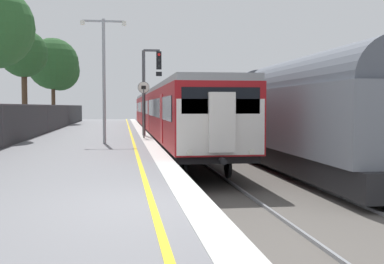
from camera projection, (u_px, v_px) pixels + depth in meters
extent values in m
cube|color=slate|center=(20.00, 239.00, 8.00)|extent=(6.40, 110.00, 1.00)
cube|color=silver|center=(196.00, 203.00, 8.38)|extent=(0.60, 110.00, 0.01)
cube|color=yellow|center=(152.00, 204.00, 8.27)|extent=(0.12, 110.00, 0.01)
cube|color=gray|center=(252.00, 257.00, 8.56)|extent=(0.07, 110.00, 0.08)
cube|color=gray|center=(331.00, 253.00, 8.76)|extent=(0.07, 110.00, 0.08)
cube|color=maroon|center=(182.00, 114.00, 24.58)|extent=(2.80, 19.73, 2.30)
cube|color=black|center=(182.00, 139.00, 24.64)|extent=(2.64, 19.13, 0.25)
cube|color=gray|center=(182.00, 88.00, 24.51)|extent=(2.68, 19.73, 0.24)
cube|color=black|center=(154.00, 108.00, 24.36)|extent=(0.02, 18.13, 0.84)
cube|color=red|center=(161.00, 118.00, 19.51)|extent=(0.03, 1.10, 1.90)
cube|color=red|center=(148.00, 114.00, 29.26)|extent=(0.03, 1.10, 1.90)
cylinder|color=black|center=(185.00, 167.00, 17.38)|extent=(0.12, 0.84, 0.84)
cylinder|color=black|center=(228.00, 166.00, 17.59)|extent=(0.12, 0.84, 0.84)
cylinder|color=black|center=(156.00, 140.00, 31.74)|extent=(0.12, 0.84, 0.84)
cylinder|color=black|center=(181.00, 139.00, 31.96)|extent=(0.12, 0.84, 0.84)
cube|color=maroon|center=(155.00, 110.00, 44.68)|extent=(2.80, 19.73, 2.30)
cube|color=black|center=(155.00, 124.00, 44.75)|extent=(2.64, 19.13, 0.25)
cube|color=gray|center=(155.00, 96.00, 44.61)|extent=(2.68, 19.73, 0.24)
cube|color=black|center=(140.00, 107.00, 44.47)|extent=(0.02, 18.13, 0.84)
cube|color=red|center=(142.00, 112.00, 39.61)|extent=(0.03, 1.10, 1.90)
cube|color=red|center=(138.00, 111.00, 49.36)|extent=(0.03, 1.10, 1.90)
cylinder|color=black|center=(151.00, 134.00, 37.48)|extent=(0.12, 0.84, 0.84)
cylinder|color=black|center=(172.00, 134.00, 37.70)|extent=(0.12, 0.84, 0.84)
cylinder|color=black|center=(143.00, 127.00, 51.85)|extent=(0.12, 0.84, 0.84)
cylinder|color=black|center=(158.00, 127.00, 52.06)|extent=(0.12, 0.84, 0.84)
cube|color=silver|center=(221.00, 127.00, 14.87)|extent=(2.70, 0.10, 1.70)
cube|color=black|center=(221.00, 100.00, 14.82)|extent=(2.40, 0.08, 0.80)
cube|color=silver|center=(222.00, 122.00, 14.73)|extent=(0.80, 0.24, 1.80)
cylinder|color=white|center=(190.00, 152.00, 14.72)|extent=(0.18, 0.06, 0.18)
cylinder|color=white|center=(252.00, 152.00, 14.99)|extent=(0.18, 0.06, 0.18)
cylinder|color=black|center=(223.00, 161.00, 14.64)|extent=(0.20, 0.35, 0.20)
cube|color=black|center=(155.00, 94.00, 44.60)|extent=(0.60, 0.90, 0.20)
cube|color=#232326|center=(314.00, 162.00, 18.05)|extent=(2.30, 12.20, 0.79)
cube|color=slate|center=(315.00, 119.00, 17.97)|extent=(2.60, 11.40, 2.31)
cylinder|color=#515660|center=(315.00, 87.00, 17.90)|extent=(2.39, 11.00, 2.39)
cylinder|color=black|center=(344.00, 183.00, 13.89)|extent=(0.12, 0.84, 0.84)
cylinder|color=black|center=(262.00, 154.00, 22.00)|extent=(0.12, 0.84, 0.84)
cylinder|color=black|center=(296.00, 154.00, 22.22)|extent=(0.12, 0.84, 0.84)
cube|color=#232326|center=(234.00, 139.00, 30.90)|extent=(2.30, 12.20, 0.79)
cube|color=slate|center=(234.00, 114.00, 30.82)|extent=(2.60, 11.40, 2.31)
cylinder|color=#515660|center=(235.00, 95.00, 30.76)|extent=(2.39, 11.00, 2.39)
cylinder|color=black|center=(237.00, 146.00, 26.75)|extent=(0.12, 0.84, 0.84)
cylinder|color=black|center=(265.00, 146.00, 26.96)|extent=(0.12, 0.84, 0.84)
cylinder|color=black|center=(211.00, 137.00, 34.86)|extent=(0.12, 0.84, 0.84)
cylinder|color=black|center=(232.00, 136.00, 35.07)|extent=(0.12, 0.84, 0.84)
cube|color=#232326|center=(201.00, 129.00, 43.76)|extent=(2.30, 12.20, 0.79)
cube|color=slate|center=(202.00, 112.00, 43.68)|extent=(2.60, 11.40, 2.31)
cylinder|color=#515660|center=(202.00, 99.00, 43.62)|extent=(2.39, 11.00, 2.39)
cylinder|color=black|center=(200.00, 133.00, 39.60)|extent=(0.12, 0.84, 0.84)
cylinder|color=black|center=(219.00, 133.00, 39.82)|extent=(0.12, 0.84, 0.84)
cylinder|color=black|center=(187.00, 128.00, 47.72)|extent=(0.12, 0.84, 0.84)
cylinder|color=black|center=(203.00, 128.00, 47.93)|extent=(0.12, 0.84, 0.84)
cube|color=#232326|center=(184.00, 124.00, 56.62)|extent=(2.30, 12.20, 0.79)
cube|color=slate|center=(184.00, 110.00, 56.54)|extent=(2.60, 11.40, 2.31)
cylinder|color=#515660|center=(184.00, 100.00, 56.48)|extent=(2.39, 11.00, 2.39)
cylinder|color=black|center=(181.00, 126.00, 52.46)|extent=(0.12, 0.84, 0.84)
cylinder|color=black|center=(196.00, 126.00, 52.68)|extent=(0.12, 0.84, 0.84)
cylinder|color=black|center=(173.00, 124.00, 60.57)|extent=(0.12, 0.84, 0.84)
cylinder|color=black|center=(186.00, 124.00, 60.79)|extent=(0.12, 0.84, 0.84)
cylinder|color=#47474C|center=(144.00, 93.00, 27.52)|extent=(0.18, 0.18, 4.75)
cube|color=#47474C|center=(152.00, 50.00, 27.46)|extent=(0.90, 0.12, 0.12)
cube|color=black|center=(159.00, 60.00, 27.55)|extent=(0.28, 0.20, 1.00)
cylinder|color=red|center=(159.00, 54.00, 27.41)|extent=(0.16, 0.04, 0.16)
cylinder|color=black|center=(159.00, 60.00, 27.43)|extent=(0.16, 0.04, 0.16)
cylinder|color=black|center=(159.00, 66.00, 27.44)|extent=(0.16, 0.04, 0.16)
cube|color=black|center=(159.00, 74.00, 27.58)|extent=(0.32, 0.16, 0.24)
cylinder|color=#59595B|center=(144.00, 113.00, 25.37)|extent=(0.08, 0.08, 2.55)
cylinder|color=black|center=(144.00, 87.00, 25.30)|extent=(0.59, 0.02, 0.59)
cylinder|color=silver|center=(144.00, 87.00, 25.29)|extent=(0.56, 0.02, 0.56)
cube|color=black|center=(144.00, 87.00, 25.28)|extent=(0.24, 0.01, 0.18)
cylinder|color=#93999E|center=(104.00, 82.00, 21.76)|extent=(0.14, 0.14, 5.47)
cube|color=#93999E|center=(114.00, 21.00, 21.68)|extent=(0.90, 0.08, 0.08)
cylinder|color=silver|center=(124.00, 23.00, 21.75)|extent=(0.20, 0.20, 0.18)
cube|color=#93999E|center=(93.00, 21.00, 21.56)|extent=(0.90, 0.08, 0.08)
cylinder|color=silver|center=(83.00, 23.00, 21.50)|extent=(0.20, 0.20, 0.18)
cylinder|color=#38383D|center=(2.00, 127.00, 19.07)|extent=(0.07, 0.07, 1.71)
cylinder|color=#38383D|center=(48.00, 119.00, 30.63)|extent=(0.07, 0.07, 1.71)
cylinder|color=#38383D|center=(68.00, 115.00, 42.19)|extent=(0.07, 0.07, 1.71)
cylinder|color=#38383D|center=(80.00, 113.00, 53.75)|extent=(0.07, 0.07, 1.71)
cylinder|color=#473323|center=(25.00, 98.00, 35.40)|extent=(0.40, 0.40, 4.48)
sphere|color=#234C23|center=(24.00, 54.00, 35.23)|extent=(3.39, 3.39, 3.39)
sphere|color=#234C23|center=(16.00, 60.00, 35.30)|extent=(2.05, 2.05, 2.05)
cylinder|color=#473323|center=(53.00, 101.00, 45.98)|extent=(0.36, 0.36, 4.28)
sphere|color=#234C23|center=(53.00, 64.00, 45.80)|extent=(4.76, 4.76, 4.76)
sphere|color=#234C23|center=(60.00, 71.00, 46.43)|extent=(3.77, 3.77, 3.77)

